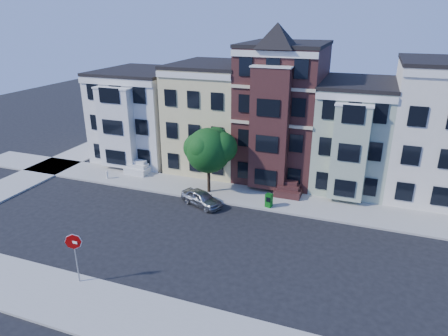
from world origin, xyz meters
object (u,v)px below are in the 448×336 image
at_px(parked_car, 201,198).
at_px(stop_sign, 76,255).
at_px(newspaper_box, 269,200).
at_px(fire_hydrant, 107,175).
at_px(street_tree, 208,153).

relative_size(parked_car, stop_sign, 1.07).
xyz_separation_m(newspaper_box, stop_sign, (-7.85, -13.12, 1.20)).
bearing_deg(newspaper_box, parked_car, -152.30).
bearing_deg(fire_hydrant, street_tree, 3.31).
relative_size(street_tree, newspaper_box, 6.31).
bearing_deg(street_tree, fire_hydrant, -176.69).
height_order(parked_car, fire_hydrant, parked_car).
bearing_deg(fire_hydrant, parked_car, -10.08).
xyz_separation_m(street_tree, stop_sign, (-2.24, -14.21, -1.74)).
bearing_deg(street_tree, newspaper_box, -10.96).
bearing_deg(fire_hydrant, newspaper_box, -1.84).
xyz_separation_m(newspaper_box, fire_hydrant, (-15.69, 0.50, -0.25)).
xyz_separation_m(street_tree, fire_hydrant, (-10.08, -0.58, -3.19)).
relative_size(street_tree, stop_sign, 1.99).
xyz_separation_m(street_tree, parked_car, (0.34, -2.44, -3.01)).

